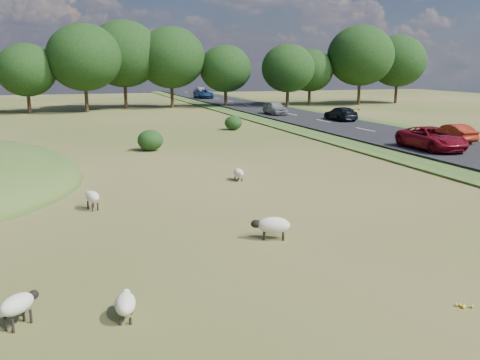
# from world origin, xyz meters

# --- Properties ---
(ground) EXTENTS (160.00, 160.00, 0.00)m
(ground) POSITION_xyz_m (0.00, 20.00, 0.00)
(ground) COLOR #3E541A
(ground) RESTS_ON ground
(road) EXTENTS (8.00, 150.00, 0.25)m
(road) POSITION_xyz_m (20.00, 30.00, 0.12)
(road) COLOR black
(road) RESTS_ON ground
(treeline) EXTENTS (96.28, 14.66, 11.70)m
(treeline) POSITION_xyz_m (-1.06, 55.44, 6.57)
(treeline) COLOR black
(treeline) RESTS_ON ground
(shrubs) EXTENTS (27.99, 11.49, 1.48)m
(shrubs) POSITION_xyz_m (-3.86, 25.83, 0.70)
(shrubs) COLOR black
(shrubs) RESTS_ON ground
(sheep_0) EXTENTS (1.37, 0.93, 0.76)m
(sheep_0) POSITION_xyz_m (1.55, -0.84, 0.48)
(sheep_0) COLOR beige
(sheep_0) RESTS_ON ground
(sheep_1) EXTENTS (0.59, 1.09, 0.61)m
(sheep_1) POSITION_xyz_m (-3.72, -5.16, 0.39)
(sheep_1) COLOR beige
(sheep_1) RESTS_ON ground
(sheep_2) EXTENTS (0.70, 1.11, 0.77)m
(sheep_2) POSITION_xyz_m (-3.93, 4.89, 0.53)
(sheep_2) COLOR beige
(sheep_2) RESTS_ON ground
(sheep_3) EXTENTS (0.47, 1.04, 0.60)m
(sheep_3) POSITION_xyz_m (3.35, 8.36, 0.38)
(sheep_3) COLOR beige
(sheep_3) RESTS_ON ground
(sheep_4) EXTENTS (0.95, 0.98, 0.75)m
(sheep_4) POSITION_xyz_m (-5.98, -4.78, 0.53)
(sheep_4) COLOR beige
(sheep_4) RESTS_ON ground
(car_1) EXTENTS (1.89, 4.65, 1.35)m
(car_1) POSITION_xyz_m (21.90, 31.95, 0.92)
(car_1) COLOR black
(car_1) RESTS_ON road
(car_2) EXTENTS (2.53, 5.50, 1.53)m
(car_2) POSITION_xyz_m (18.10, 73.40, 1.01)
(car_2) COLOR navy
(car_2) RESTS_ON road
(car_3) EXTENTS (1.37, 3.93, 1.30)m
(car_3) POSITION_xyz_m (21.90, 15.27, 0.90)
(car_3) COLOR maroon
(car_3) RESTS_ON road
(car_4) EXTENTS (2.45, 5.31, 1.48)m
(car_4) POSITION_xyz_m (18.10, 12.63, 0.99)
(car_4) COLOR maroon
(car_4) RESTS_ON road
(car_5) EXTENTS (1.76, 4.37, 1.49)m
(car_5) POSITION_xyz_m (18.10, 40.39, 0.99)
(car_5) COLOR #95979C
(car_5) RESTS_ON road
(car_6) EXTENTS (1.79, 4.40, 1.28)m
(car_6) POSITION_xyz_m (21.90, 91.89, 0.89)
(car_6) COLOR silver
(car_6) RESTS_ON road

